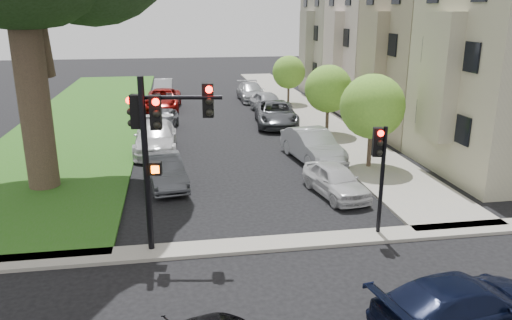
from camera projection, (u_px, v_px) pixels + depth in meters
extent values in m
plane|color=black|center=(285.00, 277.00, 14.23)|extent=(140.00, 140.00, 0.00)
cube|color=#245D13|center=(88.00, 116.00, 35.47)|extent=(8.00, 44.00, 0.12)
cube|color=#A99F88|center=(302.00, 109.00, 37.95)|extent=(3.50, 44.00, 0.12)
cube|color=#A99F88|center=(271.00, 244.00, 16.10)|extent=(60.00, 1.00, 0.12)
cube|color=gray|center=(439.00, 77.00, 21.85)|extent=(0.70, 2.20, 5.50)
cube|color=black|center=(448.00, 53.00, 21.61)|extent=(0.08, 3.60, 6.00)
cube|color=gray|center=(436.00, 51.00, 29.40)|extent=(7.00, 7.40, 10.00)
cube|color=gray|center=(373.00, 61.00, 28.94)|extent=(0.70, 2.20, 5.50)
cube|color=black|center=(379.00, 43.00, 28.70)|extent=(0.08, 3.60, 6.00)
cube|color=#B4A397|center=(384.00, 43.00, 36.49)|extent=(7.00, 7.40, 10.00)
cube|color=#B4A397|center=(333.00, 51.00, 36.03)|extent=(0.70, 2.20, 5.50)
cube|color=black|center=(338.00, 36.00, 35.78)|extent=(0.08, 3.60, 6.00)
cube|color=#A7A597|center=(349.00, 38.00, 43.57)|extent=(7.00, 7.40, 10.00)
cube|color=#A7A597|center=(306.00, 44.00, 43.11)|extent=(0.70, 2.20, 5.50)
cube|color=black|center=(310.00, 32.00, 42.87)|extent=(0.08, 3.60, 6.00)
cylinder|color=#342921|center=(32.00, 81.00, 20.00)|extent=(1.25, 1.25, 9.13)
cylinder|color=#342921|center=(370.00, 147.00, 23.69)|extent=(0.22, 0.22, 2.16)
sphere|color=#5A9C2D|center=(372.00, 106.00, 23.13)|extent=(3.02, 3.02, 3.02)
cylinder|color=#342921|center=(327.00, 119.00, 30.09)|extent=(0.20, 0.20, 2.02)
sphere|color=#5A9C2D|center=(328.00, 89.00, 29.57)|extent=(2.83, 2.83, 2.83)
cylinder|color=#342921|center=(288.00, 93.00, 39.91)|extent=(0.19, 0.19, 1.86)
sphere|color=#5A9C2D|center=(289.00, 72.00, 39.43)|extent=(2.60, 2.60, 2.60)
cylinder|color=black|center=(146.00, 169.00, 14.92)|extent=(0.22, 0.22, 5.50)
cylinder|color=black|center=(182.00, 97.00, 14.50)|extent=(2.32, 0.50, 0.13)
cube|color=black|center=(156.00, 113.00, 14.49)|extent=(0.36, 0.32, 1.00)
cube|color=black|center=(208.00, 100.00, 14.64)|extent=(0.36, 0.32, 1.00)
cube|color=black|center=(136.00, 111.00, 14.65)|extent=(0.32, 0.36, 1.00)
sphere|color=#FF0C05|center=(155.00, 102.00, 14.25)|extent=(0.21, 0.21, 0.21)
sphere|color=black|center=(156.00, 125.00, 14.44)|extent=(0.21, 0.21, 0.21)
cube|color=black|center=(155.00, 168.00, 14.96)|extent=(0.41, 0.32, 0.40)
cube|color=#FF5905|center=(155.00, 170.00, 14.82)|extent=(0.23, 0.03, 0.23)
cylinder|color=black|center=(382.00, 182.00, 16.35)|extent=(0.16, 0.16, 3.76)
cube|color=black|center=(377.00, 142.00, 15.92)|extent=(0.34, 0.31, 0.94)
sphere|color=#FF0C05|center=(380.00, 133.00, 15.69)|extent=(0.20, 0.20, 0.20)
imported|color=black|center=(464.00, 305.00, 11.67)|extent=(4.88, 2.70, 1.34)
imported|color=silver|center=(335.00, 180.00, 20.32)|extent=(2.15, 4.05, 1.31)
imported|color=#999BA0|center=(312.00, 146.00, 24.95)|extent=(2.36, 5.06, 1.60)
imported|color=#3F4247|center=(276.00, 114.00, 32.79)|extent=(3.18, 5.86, 1.56)
imported|color=#999BA0|center=(268.00, 103.00, 36.78)|extent=(2.37, 4.70, 1.54)
imported|color=#999BA0|center=(251.00, 92.00, 41.81)|extent=(2.11, 5.09, 1.47)
imported|color=#3F4247|center=(165.00, 171.00, 21.42)|extent=(2.07, 4.28, 1.35)
imported|color=silver|center=(156.00, 137.00, 26.66)|extent=(2.27, 5.42, 1.56)
imported|color=#3F4247|center=(164.00, 119.00, 31.66)|extent=(2.14, 4.06, 1.32)
imported|color=maroon|center=(163.00, 99.00, 38.07)|extent=(2.95, 5.73, 1.55)
imported|color=#999BA0|center=(164.00, 88.00, 44.06)|extent=(1.74, 4.53, 1.47)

